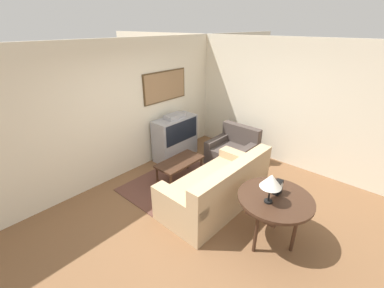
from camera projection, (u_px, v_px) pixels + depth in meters
ground_plane at (204, 213)px, 4.36m from camera, size 12.00×12.00×0.00m
wall_back at (123, 111)px, 5.08m from camera, size 12.00×0.10×2.70m
wall_right at (282, 104)px, 5.57m from camera, size 0.06×12.00×2.70m
area_rug at (177, 184)px, 5.15m from camera, size 1.94×1.55×0.01m
tv at (175, 137)px, 6.01m from camera, size 1.08×0.46×1.07m
couch at (217, 189)px, 4.45m from camera, size 2.02×1.02×0.92m
armchair at (233, 152)px, 5.85m from camera, size 0.88×0.94×0.82m
coffee_table at (180, 163)px, 5.11m from camera, size 0.98×0.49×0.45m
console_table at (275, 201)px, 3.56m from camera, size 1.03×1.03×0.75m
table_lamp at (271, 181)px, 3.30m from camera, size 0.28×0.28×0.43m
mantel_clock at (278, 187)px, 3.58m from camera, size 0.14×0.10×0.20m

